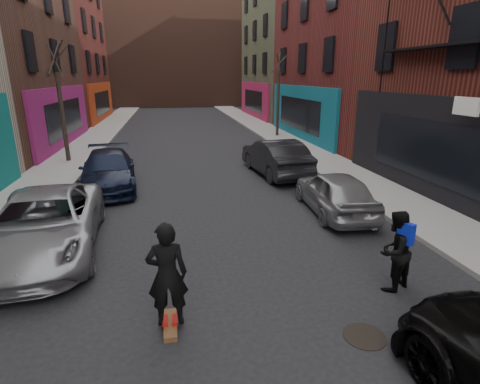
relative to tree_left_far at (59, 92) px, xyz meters
name	(u,v)px	position (x,y,z in m)	size (l,w,h in m)	color
sidewalk_left	(105,129)	(-0.05, 12.00, -3.31)	(2.50, 84.00, 0.13)	gray
sidewalk_right	(258,125)	(12.45, 12.00, -3.31)	(2.50, 84.00, 0.13)	gray
building_far	(174,55)	(6.20, 38.00, 3.62)	(40.00, 10.00, 14.00)	#47281E
tree_left_far	(59,92)	(0.00, 0.00, 0.00)	(2.00, 2.00, 6.50)	black
tree_right_far	(279,85)	(12.40, 6.00, 0.15)	(2.00, 2.00, 6.80)	black
parked_left_far	(44,224)	(1.91, -10.32, -2.65)	(2.42, 5.25, 1.46)	gray
parked_left_end	(108,170)	(2.61, -4.91, -2.69)	(1.95, 4.79, 1.39)	black
parked_right_far	(335,192)	(9.91, -9.04, -2.71)	(1.59, 3.96, 1.35)	gray
parked_right_end	(275,157)	(9.40, -4.09, -2.61)	(1.64, 4.69, 1.55)	black
skateboard	(170,325)	(4.82, -13.81, -3.33)	(0.22, 0.80, 0.10)	brown
skateboarder	(167,275)	(4.82, -13.81, -2.37)	(0.67, 0.44, 1.83)	black
pedestrian	(395,251)	(9.20, -13.37, -2.54)	(0.99, 0.91, 1.65)	black
manhole	(364,336)	(7.96, -14.64, -3.37)	(0.70, 0.70, 0.01)	black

